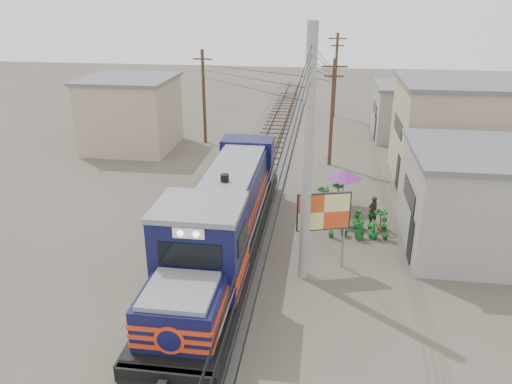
# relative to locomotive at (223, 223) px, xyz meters

# --- Properties ---
(ground) EXTENTS (120.00, 120.00, 0.00)m
(ground) POSITION_rel_locomotive_xyz_m (0.00, -0.41, -1.78)
(ground) COLOR #473F35
(ground) RESTS_ON ground
(ballast) EXTENTS (3.60, 70.00, 0.16)m
(ballast) POSITION_rel_locomotive_xyz_m (0.00, 9.59, -1.70)
(ballast) COLOR #595651
(ballast) RESTS_ON ground
(track) EXTENTS (1.15, 70.00, 0.12)m
(track) POSITION_rel_locomotive_xyz_m (0.00, 9.59, -1.52)
(track) COLOR #51331E
(track) RESTS_ON ground
(locomotive) EXTENTS (3.04, 16.56, 4.10)m
(locomotive) POSITION_rel_locomotive_xyz_m (0.00, 0.00, 0.00)
(locomotive) COLOR black
(locomotive) RESTS_ON ground
(utility_pole_main) EXTENTS (0.40, 0.40, 10.00)m
(utility_pole_main) POSITION_rel_locomotive_xyz_m (3.50, -0.91, 3.22)
(utility_pole_main) COLOR #9E9B93
(utility_pole_main) RESTS_ON ground
(wooden_pole_mid) EXTENTS (1.60, 0.24, 7.00)m
(wooden_pole_mid) POSITION_rel_locomotive_xyz_m (4.50, 13.59, 1.90)
(wooden_pole_mid) COLOR #4C3826
(wooden_pole_mid) RESTS_ON ground
(wooden_pole_far) EXTENTS (1.60, 0.24, 7.50)m
(wooden_pole_far) POSITION_rel_locomotive_xyz_m (4.80, 27.59, 2.15)
(wooden_pole_far) COLOR #4C3826
(wooden_pole_far) RESTS_ON ground
(wooden_pole_left) EXTENTS (1.60, 0.24, 7.00)m
(wooden_pole_left) POSITION_rel_locomotive_xyz_m (-5.00, 17.59, 1.90)
(wooden_pole_left) COLOR #4C3826
(wooden_pole_left) RESTS_ON ground
(power_lines) EXTENTS (9.65, 19.00, 3.30)m
(power_lines) POSITION_rel_locomotive_xyz_m (-0.14, 8.08, 5.78)
(power_lines) COLOR black
(power_lines) RESTS_ON ground
(shophouse_front) EXTENTS (7.35, 6.30, 4.70)m
(shophouse_front) POSITION_rel_locomotive_xyz_m (11.50, 2.59, 0.58)
(shophouse_front) COLOR gray
(shophouse_front) RESTS_ON ground
(shophouse_mid) EXTENTS (8.40, 7.35, 6.20)m
(shophouse_mid) POSITION_rel_locomotive_xyz_m (12.50, 11.59, 1.33)
(shophouse_mid) COLOR tan
(shophouse_mid) RESTS_ON ground
(shophouse_back) EXTENTS (6.30, 6.30, 4.20)m
(shophouse_back) POSITION_rel_locomotive_xyz_m (11.00, 21.59, 0.33)
(shophouse_back) COLOR gray
(shophouse_back) RESTS_ON ground
(shophouse_left) EXTENTS (6.30, 6.30, 5.20)m
(shophouse_left) POSITION_rel_locomotive_xyz_m (-10.00, 15.59, 0.83)
(shophouse_left) COLOR tan
(shophouse_left) RESTS_ON ground
(billboard) EXTENTS (2.17, 0.73, 3.43)m
(billboard) POSITION_rel_locomotive_xyz_m (4.22, -0.17, 0.75)
(billboard) COLOR #99999E
(billboard) RESTS_ON ground
(market_umbrella) EXTENTS (2.31, 2.31, 2.14)m
(market_umbrella) POSITION_rel_locomotive_xyz_m (5.23, 6.55, 0.10)
(market_umbrella) COLOR black
(market_umbrella) RESTS_ON ground
(vendor) EXTENTS (0.66, 0.61, 1.51)m
(vendor) POSITION_rel_locomotive_xyz_m (6.67, 4.51, -1.03)
(vendor) COLOR black
(vendor) RESTS_ON ground
(plant_nursery) EXTENTS (3.32, 3.36, 1.05)m
(plant_nursery) POSITION_rel_locomotive_xyz_m (5.63, 3.86, -1.32)
(plant_nursery) COLOR #1C6225
(plant_nursery) RESTS_ON ground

